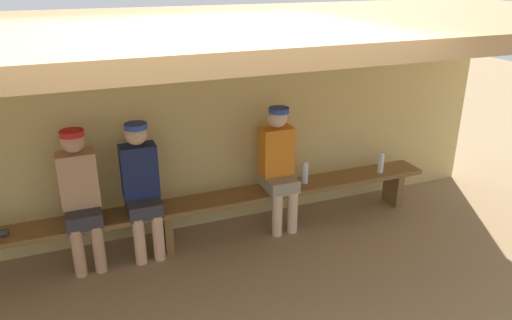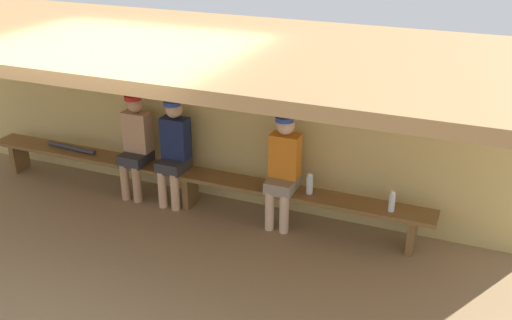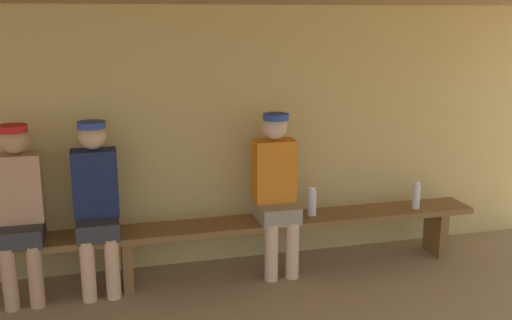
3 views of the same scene
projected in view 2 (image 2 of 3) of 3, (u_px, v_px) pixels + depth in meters
name	position (u px, v px, depth m)	size (l,w,h in m)	color
ground_plane	(121.00, 269.00, 6.28)	(24.00, 24.00, 0.00)	#937754
back_wall	(204.00, 112.00, 7.52)	(8.00, 0.20, 2.20)	tan
dugout_roof	(140.00, 42.00, 5.96)	(8.00, 2.80, 0.12)	#9E7547
bench	(190.00, 177.00, 7.43)	(6.00, 0.36, 0.46)	brown
player_with_sunglasses	(136.00, 141.00, 7.56)	(0.34, 0.42, 1.34)	#333338
player_in_blue	(283.00, 167.00, 6.85)	(0.34, 0.42, 1.34)	gray
player_middle	(174.00, 148.00, 7.36)	(0.34, 0.42, 1.34)	#333338
water_bottle_orange	(392.00, 201.00, 6.43)	(0.07, 0.07, 0.24)	silver
water_bottle_clear	(310.00, 184.00, 6.82)	(0.08, 0.08, 0.25)	silver
baseball_bat	(72.00, 148.00, 8.02)	(0.07, 0.07, 0.79)	#333338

